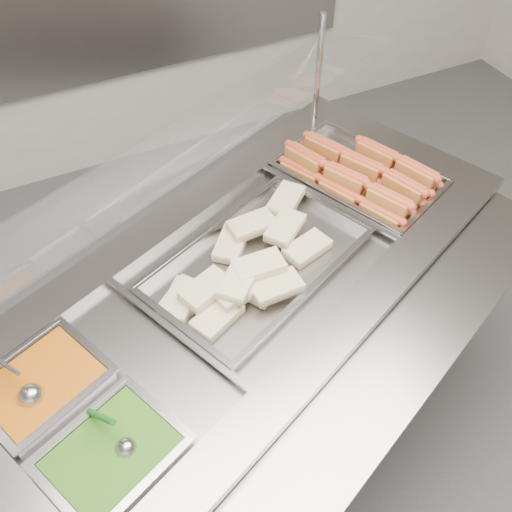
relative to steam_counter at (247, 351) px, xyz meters
name	(u,v)px	position (x,y,z in m)	size (l,w,h in m)	color
steam_counter	(247,351)	(0.00, 0.00, 0.00)	(2.13, 1.56, 0.93)	slate
tray_rail	(384,373)	(0.21, -0.49, 0.42)	(1.81, 1.06, 0.05)	gray
sneeze_guard	(185,145)	(-0.09, 0.21, 0.84)	(1.69, 0.95, 0.45)	#B9B8BD
pan_hotdogs	(358,182)	(0.59, 0.26, 0.42)	(0.55, 0.66, 0.10)	gray
pan_wraps	(258,265)	(0.06, 0.02, 0.44)	(0.81, 0.66, 0.07)	gray
pan_beans	(45,390)	(-0.67, -0.13, 0.42)	(0.38, 0.35, 0.10)	gray
pan_peas	(114,459)	(-0.55, -0.40, 0.42)	(0.38, 0.35, 0.10)	gray
hotdogs_in_buns	(361,175)	(0.58, 0.23, 0.47)	(0.49, 0.58, 0.12)	#A86523
tortilla_wraps	(245,265)	(0.00, 0.01, 0.48)	(0.66, 0.50, 0.10)	#CDBE8A
ladle	(30,394)	(-0.70, -0.16, 0.47)	(0.11, 0.19, 0.15)	#AEAEB3
serving_spoon	(122,443)	(-0.52, -0.39, 0.48)	(0.10, 0.17, 0.15)	#AEAEB3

